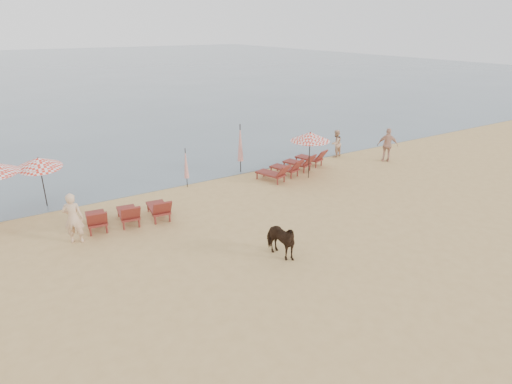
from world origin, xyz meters
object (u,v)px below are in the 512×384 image
(umbrella_closed_left, at_px, (240,143))
(umbrella_open_left_b, at_px, (39,163))
(beachgoer_left, at_px, (73,218))
(beachgoer_right_a, at_px, (336,143))
(cow, at_px, (280,240))
(beachgoer_right_b, at_px, (388,145))
(lounger_cluster_right, at_px, (294,165))
(umbrella_open_right, at_px, (310,137))
(lounger_cluster_left, at_px, (129,213))
(umbrella_closed_right, at_px, (186,163))

(umbrella_closed_left, bearing_deg, umbrella_open_left_b, 177.25)
(beachgoer_left, xyz_separation_m, beachgoer_right_a, (15.36, 3.23, -0.14))
(umbrella_open_left_b, xyz_separation_m, cow, (6.15, -8.96, -1.36))
(beachgoer_right_a, height_order, beachgoer_right_b, beachgoer_right_b)
(lounger_cluster_right, xyz_separation_m, beachgoer_right_a, (3.93, 1.17, 0.35))
(umbrella_open_right, bearing_deg, lounger_cluster_left, -168.00)
(beachgoer_left, relative_size, beachgoer_right_b, 0.98)
(umbrella_closed_right, bearing_deg, cow, -90.17)
(lounger_cluster_right, bearing_deg, lounger_cluster_left, 171.68)
(umbrella_open_right, distance_m, umbrella_closed_left, 3.71)
(umbrella_open_left_b, bearing_deg, umbrella_closed_left, 15.07)
(lounger_cluster_right, height_order, beachgoer_right_b, beachgoer_right_b)
(lounger_cluster_left, bearing_deg, umbrella_closed_right, 43.53)
(umbrella_open_right, xyz_separation_m, beachgoer_right_a, (3.77, 2.17, -1.38))
(lounger_cluster_left, height_order, umbrella_closed_left, umbrella_closed_left)
(beachgoer_left, bearing_deg, umbrella_closed_right, -127.63)
(lounger_cluster_right, bearing_deg, umbrella_closed_right, 151.36)
(beachgoer_right_a, bearing_deg, cow, 26.21)
(umbrella_open_right, height_order, beachgoer_right_a, umbrella_open_right)
(lounger_cluster_left, distance_m, lounger_cluster_right, 9.48)
(umbrella_closed_right, bearing_deg, lounger_cluster_left, -143.58)
(lounger_cluster_left, distance_m, umbrella_closed_right, 4.56)
(lounger_cluster_right, xyz_separation_m, umbrella_closed_right, (-5.72, 1.07, 0.75))
(lounger_cluster_left, xyz_separation_m, umbrella_closed_right, (3.62, 2.67, 0.73))
(beachgoer_right_a, distance_m, beachgoer_right_b, 2.96)
(umbrella_open_left_b, distance_m, umbrella_open_right, 12.45)
(lounger_cluster_right, distance_m, beachgoer_right_a, 4.12)
(umbrella_closed_left, bearing_deg, beachgoer_right_b, -18.76)
(umbrella_closed_left, bearing_deg, cow, -111.65)
(lounger_cluster_left, bearing_deg, cow, -48.46)
(umbrella_closed_right, distance_m, beachgoer_left, 6.51)
(beachgoer_left, bearing_deg, umbrella_open_right, -151.12)
(beachgoer_right_a, bearing_deg, umbrella_open_left_b, -16.85)
(umbrella_open_right, relative_size, beachgoer_right_b, 1.25)
(lounger_cluster_right, bearing_deg, umbrella_open_left_b, 151.90)
(umbrella_open_left_b, distance_m, beachgoer_left, 4.32)
(umbrella_closed_right, relative_size, beachgoer_left, 1.03)
(umbrella_open_right, relative_size, umbrella_closed_left, 0.92)
(lounger_cluster_left, xyz_separation_m, umbrella_open_left_b, (-2.55, 3.71, 1.53))
(lounger_cluster_left, height_order, umbrella_closed_right, umbrella_closed_right)
(beachgoer_right_b, bearing_deg, umbrella_closed_left, 23.65)
(lounger_cluster_left, distance_m, umbrella_closed_left, 7.78)
(beachgoer_right_a, bearing_deg, lounger_cluster_left, -1.66)
(lounger_cluster_right, relative_size, umbrella_open_right, 1.87)
(lounger_cluster_right, relative_size, umbrella_closed_right, 2.31)
(umbrella_open_left_b, distance_m, umbrella_closed_right, 6.31)
(lounger_cluster_right, xyz_separation_m, umbrella_open_right, (0.16, -1.01, 1.73))
(lounger_cluster_left, relative_size, umbrella_open_left_b, 1.45)
(lounger_cluster_right, relative_size, beachgoer_left, 2.38)
(beachgoer_right_a, relative_size, beachgoer_right_b, 0.83)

